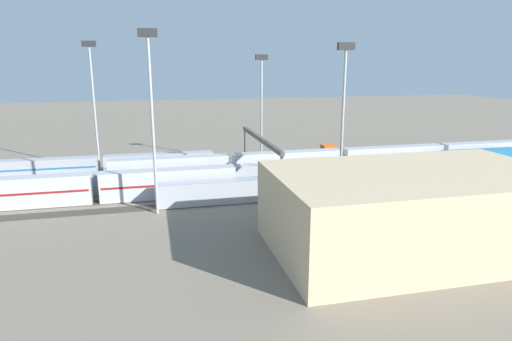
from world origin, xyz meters
TOP-DOWN VIEW (x-y plane):
  - ground_plane at (0.00, 0.00)m, footprint 400.00×400.00m
  - track_bed_0 at (0.00, -12.50)m, footprint 140.00×2.80m
  - track_bed_1 at (0.00, -7.50)m, footprint 140.00×2.80m
  - track_bed_2 at (0.00, -2.50)m, footprint 140.00×2.80m
  - track_bed_3 at (0.00, 2.50)m, footprint 140.00×2.80m
  - track_bed_4 at (0.00, 7.50)m, footprint 140.00×2.80m
  - track_bed_5 at (0.00, 12.50)m, footprint 140.00×2.80m
  - train_on_track_0 at (33.11, -12.50)m, footprint 47.20×3.06m
  - train_on_track_3 at (-0.06, 2.50)m, footprint 114.80×3.00m
  - train_on_track_1 at (-18.63, -7.50)m, footprint 10.00×3.00m
  - train_on_track_4 at (31.96, 7.50)m, footprint 47.20×3.06m
  - train_on_track_2 at (-16.93, -2.50)m, footprint 95.60×3.00m
  - train_on_track_5 at (-1.71, 12.50)m, footprint 47.20×3.00m
  - light_mast_0 at (-2.26, -14.83)m, footprint 2.80×0.70m
  - light_mast_1 at (22.10, 15.32)m, footprint 2.80×0.70m
  - light_mast_2 at (33.90, -16.47)m, footprint 2.80×0.70m
  - light_mast_3 at (-8.40, 15.65)m, footprint 2.80×0.70m
  - signal_gantry at (1.63, 0.00)m, footprint 0.70×30.00m
  - maintenance_shed at (-9.21, 36.26)m, footprint 35.34×20.71m

SIDE VIEW (x-z plane):
  - ground_plane at x=0.00m, z-range 0.00..0.00m
  - track_bed_0 at x=0.00m, z-range 0.00..0.12m
  - track_bed_1 at x=0.00m, z-range 0.00..0.12m
  - track_bed_2 at x=0.00m, z-range 0.00..0.12m
  - track_bed_3 at x=0.00m, z-range 0.00..0.12m
  - track_bed_4 at x=0.00m, z-range 0.00..0.12m
  - track_bed_5 at x=0.00m, z-range 0.00..0.12m
  - train_on_track_0 at x=33.11m, z-range 0.11..3.91m
  - train_on_track_5 at x=-1.71m, z-range 0.12..3.92m
  - train_on_track_3 at x=-0.06m, z-range -0.12..4.28m
  - train_on_track_1 at x=-18.63m, z-range -0.34..4.66m
  - train_on_track_2 at x=-16.93m, z-range 0.12..5.12m
  - train_on_track_4 at x=31.96m, z-range 0.13..5.13m
  - maintenance_shed at x=-9.21m, z-range 0.00..10.09m
  - signal_gantry at x=1.63m, z-range 3.15..11.95m
  - light_mast_0 at x=-2.26m, z-range 3.61..28.34m
  - light_mast_3 at x=-8.40m, z-range 3.68..29.80m
  - light_mast_2 at x=33.90m, z-range 3.74..31.07m
  - light_mast_1 at x=22.10m, z-range 3.76..31.51m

